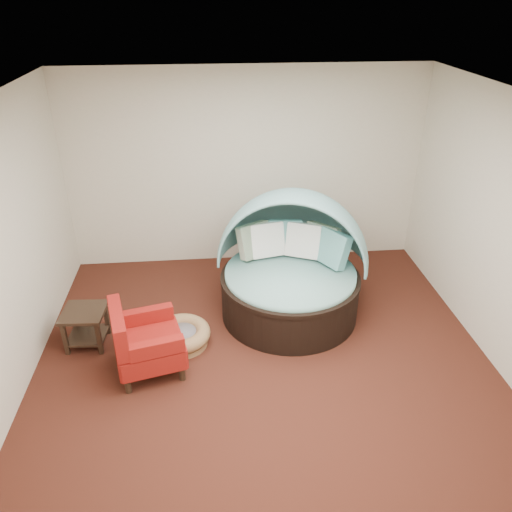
{
  "coord_description": "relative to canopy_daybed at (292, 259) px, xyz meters",
  "views": [
    {
      "loc": [
        -0.51,
        -4.22,
        3.67
      ],
      "look_at": [
        -0.04,
        0.6,
        1.04
      ],
      "focal_mm": 35.0,
      "sensor_mm": 36.0,
      "label": 1
    }
  ],
  "objects": [
    {
      "name": "floor",
      "position": [
        -0.44,
        -1.04,
        -0.73
      ],
      "size": [
        5.0,
        5.0,
        0.0
      ],
      "primitive_type": "plane",
      "color": "#471C14",
      "rests_on": "ground"
    },
    {
      "name": "wall_back",
      "position": [
        -0.44,
        1.46,
        0.67
      ],
      "size": [
        5.0,
        0.0,
        5.0
      ],
      "primitive_type": "plane",
      "rotation": [
        1.57,
        0.0,
        0.0
      ],
      "color": "beige",
      "rests_on": "floor"
    },
    {
      "name": "wall_front",
      "position": [
        -0.44,
        -3.54,
        0.67
      ],
      "size": [
        5.0,
        0.0,
        5.0
      ],
      "primitive_type": "plane",
      "rotation": [
        -1.57,
        0.0,
        0.0
      ],
      "color": "beige",
      "rests_on": "floor"
    },
    {
      "name": "wall_right",
      "position": [
        2.06,
        -1.04,
        0.67
      ],
      "size": [
        0.0,
        5.0,
        5.0
      ],
      "primitive_type": "plane",
      "rotation": [
        1.57,
        0.0,
        -1.57
      ],
      "color": "beige",
      "rests_on": "floor"
    },
    {
      "name": "ceiling",
      "position": [
        -0.44,
        -1.04,
        2.07
      ],
      "size": [
        5.0,
        5.0,
        0.0
      ],
      "primitive_type": "plane",
      "rotation": [
        3.14,
        0.0,
        0.0
      ],
      "color": "white",
      "rests_on": "wall_back"
    },
    {
      "name": "canopy_daybed",
      "position": [
        0.0,
        0.0,
        0.0
      ],
      "size": [
        2.12,
        2.08,
        1.57
      ],
      "rotation": [
        0.0,
        0.0,
        -0.25
      ],
      "color": "black",
      "rests_on": "floor"
    },
    {
      "name": "pet_basket",
      "position": [
        -1.36,
        -0.59,
        -0.6
      ],
      "size": [
        0.86,
        0.86,
        0.23
      ],
      "rotation": [
        0.0,
        0.0,
        -0.34
      ],
      "color": "olive",
      "rests_on": "floor"
    },
    {
      "name": "red_armchair",
      "position": [
        -1.72,
        -1.0,
        -0.35
      ],
      "size": [
        0.85,
        0.85,
        0.82
      ],
      "rotation": [
        0.0,
        0.0,
        0.24
      ],
      "color": "black",
      "rests_on": "floor"
    },
    {
      "name": "side_table",
      "position": [
        -2.44,
        -0.47,
        -0.43
      ],
      "size": [
        0.5,
        0.5,
        0.45
      ],
      "rotation": [
        0.0,
        0.0,
        -0.07
      ],
      "color": "black",
      "rests_on": "floor"
    }
  ]
}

